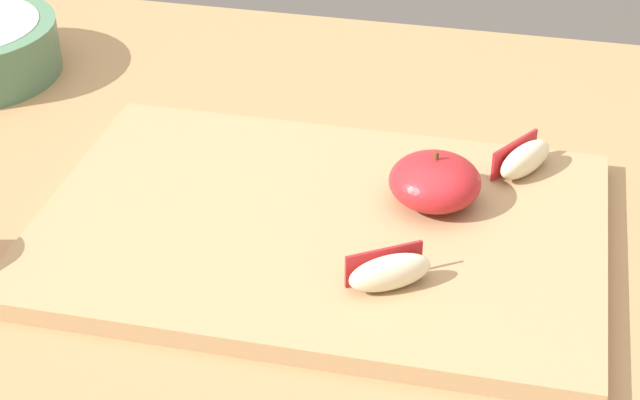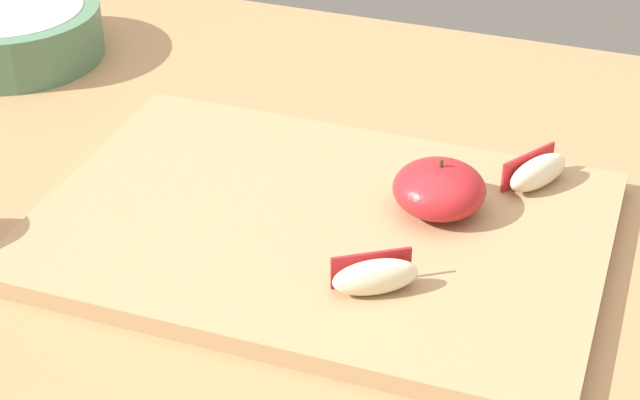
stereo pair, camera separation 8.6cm
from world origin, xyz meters
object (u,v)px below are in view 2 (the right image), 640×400
object	(u,v)px
cutting_board	(320,229)
apple_wedge_front	(537,172)
apple_wedge_back	(375,276)
apple_half_skin_up	(441,186)
ceramic_fruit_bowl	(13,31)

from	to	relation	value
cutting_board	apple_wedge_front	size ratio (longest dim) A/B	6.92
apple_wedge_back	apple_half_skin_up	bearing A→B (deg)	82.38
apple_wedge_front	ceramic_fruit_bowl	distance (m)	0.60
apple_wedge_front	ceramic_fruit_bowl	bearing A→B (deg)	170.06
apple_half_skin_up	ceramic_fruit_bowl	size ratio (longest dim) A/B	0.40
cutting_board	ceramic_fruit_bowl	world-z (taller)	ceramic_fruit_bowl
cutting_board	apple_wedge_front	xyz separation A→B (m)	(0.16, 0.11, 0.02)
apple_wedge_front	apple_half_skin_up	bearing A→B (deg)	-139.39
apple_half_skin_up	apple_wedge_back	bearing A→B (deg)	-97.62
apple_wedge_back	apple_wedge_front	world-z (taller)	same
cutting_board	apple_wedge_back	world-z (taller)	apple_wedge_back
cutting_board	apple_half_skin_up	xyz separation A→B (m)	(0.09, 0.05, 0.03)
apple_half_skin_up	apple_wedge_front	size ratio (longest dim) A/B	1.16
cutting_board	apple_wedge_front	bearing A→B (deg)	35.48
apple_wedge_front	ceramic_fruit_bowl	world-z (taller)	ceramic_fruit_bowl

